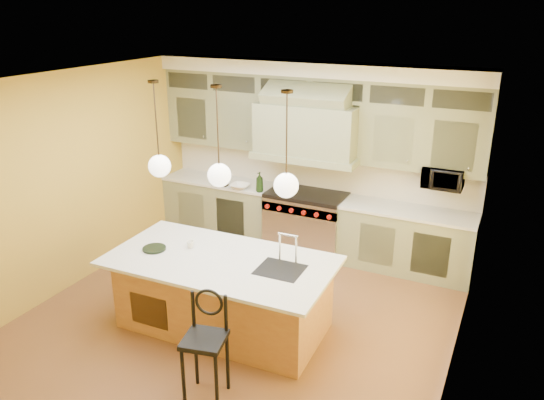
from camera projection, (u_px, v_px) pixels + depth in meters
The scene contains 18 objects.
floor at pixel (240, 317), 6.62m from camera, with size 5.00×5.00×0.00m, color brown.
ceiling at pixel (235, 82), 5.61m from camera, with size 5.00×5.00×0.00m, color white.
wall_back at pixel (316, 156), 8.23m from camera, with size 5.00×5.00×0.00m, color gold.
wall_front at pixel (77, 317), 4.01m from camera, with size 5.00×5.00×0.00m, color gold.
wall_left at pixel (76, 180), 7.13m from camera, with size 5.00×5.00×0.00m, color gold.
wall_right at pixel (465, 250), 5.10m from camera, with size 5.00×5.00×0.00m, color gold.
back_cabinetry at pixel (310, 162), 8.01m from camera, with size 5.00×0.77×2.90m.
range at pixel (306, 221), 8.26m from camera, with size 1.20×0.74×0.96m.
kitchen_island at pixel (224, 292), 6.28m from camera, with size 2.64×1.44×1.35m.
counter_stool at pixel (206, 341), 5.08m from camera, with size 0.47×0.47×1.12m.
microwave at pixel (443, 177), 7.23m from camera, with size 0.54×0.37×0.30m, color black.
oil_bottle_a at pixel (260, 182), 8.15m from camera, with size 0.12×0.12×0.31m, color black.
oil_bottle_b at pixel (224, 180), 8.42m from camera, with size 0.10×0.10×0.22m, color black.
fruit_bowl at pixel (240, 186), 8.34m from camera, with size 0.29×0.29×0.07m, color white.
cup at pixel (190, 244), 6.36m from camera, with size 0.09×0.09×0.09m, color white.
pendant_left at pixel (159, 164), 6.09m from camera, with size 0.26×0.26×1.11m.
pendant_center at pixel (219, 173), 5.77m from camera, with size 0.26×0.26×1.11m.
pendant_right at pixel (286, 183), 5.44m from camera, with size 0.26×0.26×1.11m.
Camera 1 is at (2.83, -4.96, 3.68)m, focal length 35.00 mm.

